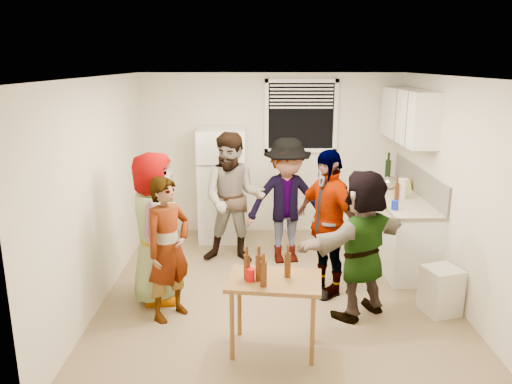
{
  "coord_description": "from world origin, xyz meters",
  "views": [
    {
      "loc": [
        -0.27,
        -5.46,
        2.65
      ],
      "look_at": [
        -0.25,
        0.29,
        1.15
      ],
      "focal_mm": 35.0,
      "sensor_mm": 36.0,
      "label": 1
    }
  ],
  "objects_px": {
    "kettle": "(388,189)",
    "guest_back_right": "(286,261)",
    "refrigerator": "(222,185)",
    "guest_back_left": "(234,261)",
    "beer_bottle_table": "(259,280)",
    "serving_table": "(274,349)",
    "guest_grey": "(159,299)",
    "beer_bottle_counter": "(396,200)",
    "blue_cup": "(395,210)",
    "wine_bottle": "(387,181)",
    "guest_orange": "(358,314)",
    "red_cup": "(250,280)",
    "guest_black": "(324,291)",
    "guest_stripe": "(172,316)",
    "trash_bin": "(441,291)"
  },
  "relations": [
    {
      "from": "kettle",
      "to": "guest_back_right",
      "type": "distance_m",
      "value": 1.8
    },
    {
      "from": "refrigerator",
      "to": "guest_back_left",
      "type": "relative_size",
      "value": 0.96
    },
    {
      "from": "beer_bottle_table",
      "to": "serving_table",
      "type": "bearing_deg",
      "value": 11.74
    },
    {
      "from": "guest_grey",
      "to": "beer_bottle_counter",
      "type": "bearing_deg",
      "value": -71.78
    },
    {
      "from": "guest_back_left",
      "to": "blue_cup",
      "type": "bearing_deg",
      "value": -10.73
    },
    {
      "from": "wine_bottle",
      "to": "serving_table",
      "type": "bearing_deg",
      "value": -120.4
    },
    {
      "from": "wine_bottle",
      "to": "guest_orange",
      "type": "relative_size",
      "value": 0.2
    },
    {
      "from": "red_cup",
      "to": "guest_grey",
      "type": "xyz_separation_m",
      "value": [
        -1.07,
        1.08,
        -0.72
      ]
    },
    {
      "from": "kettle",
      "to": "guest_orange",
      "type": "distance_m",
      "value": 2.31
    },
    {
      "from": "red_cup",
      "to": "guest_grey",
      "type": "relative_size",
      "value": 0.07
    },
    {
      "from": "refrigerator",
      "to": "serving_table",
      "type": "distance_m",
      "value": 3.3
    },
    {
      "from": "blue_cup",
      "to": "guest_black",
      "type": "xyz_separation_m",
      "value": [
        -0.88,
        -0.39,
        -0.9
      ]
    },
    {
      "from": "kettle",
      "to": "guest_back_right",
      "type": "bearing_deg",
      "value": -165.63
    },
    {
      "from": "guest_stripe",
      "to": "refrigerator",
      "type": "bearing_deg",
      "value": 30.03
    },
    {
      "from": "wine_bottle",
      "to": "beer_bottle_table",
      "type": "bearing_deg",
      "value": -122.06
    },
    {
      "from": "guest_grey",
      "to": "guest_black",
      "type": "relative_size",
      "value": 1.0
    },
    {
      "from": "refrigerator",
      "to": "guest_orange",
      "type": "distance_m",
      "value": 3.04
    },
    {
      "from": "red_cup",
      "to": "beer_bottle_table",
      "type": "bearing_deg",
      "value": 2.62
    },
    {
      "from": "wine_bottle",
      "to": "red_cup",
      "type": "distance_m",
      "value": 3.77
    },
    {
      "from": "guest_black",
      "to": "trash_bin",
      "type": "bearing_deg",
      "value": 33.0
    },
    {
      "from": "guest_stripe",
      "to": "guest_orange",
      "type": "xyz_separation_m",
      "value": [
        2.03,
        0.04,
        0.0
      ]
    },
    {
      "from": "serving_table",
      "to": "guest_black",
      "type": "relative_size",
      "value": 0.5
    },
    {
      "from": "guest_black",
      "to": "wine_bottle",
      "type": "bearing_deg",
      "value": 114.22
    },
    {
      "from": "kettle",
      "to": "guest_back_right",
      "type": "height_order",
      "value": "kettle"
    },
    {
      "from": "beer_bottle_counter",
      "to": "trash_bin",
      "type": "relative_size",
      "value": 0.42
    },
    {
      "from": "kettle",
      "to": "guest_grey",
      "type": "bearing_deg",
      "value": -155.35
    },
    {
      "from": "wine_bottle",
      "to": "guest_black",
      "type": "height_order",
      "value": "wine_bottle"
    },
    {
      "from": "guest_orange",
      "to": "trash_bin",
      "type": "bearing_deg",
      "value": 147.15
    },
    {
      "from": "refrigerator",
      "to": "guest_black",
      "type": "relative_size",
      "value": 0.99
    },
    {
      "from": "beer_bottle_table",
      "to": "guest_back_left",
      "type": "distance_m",
      "value": 2.35
    },
    {
      "from": "beer_bottle_counter",
      "to": "serving_table",
      "type": "distance_m",
      "value": 2.82
    },
    {
      "from": "guest_stripe",
      "to": "guest_black",
      "type": "relative_size",
      "value": 0.89
    },
    {
      "from": "blue_cup",
      "to": "guest_grey",
      "type": "distance_m",
      "value": 3.02
    },
    {
      "from": "wine_bottle",
      "to": "guest_black",
      "type": "distance_m",
      "value": 2.41
    },
    {
      "from": "serving_table",
      "to": "guest_grey",
      "type": "xyz_separation_m",
      "value": [
        -1.29,
        1.05,
        0.0
      ]
    },
    {
      "from": "beer_bottle_table",
      "to": "refrigerator",
      "type": "bearing_deg",
      "value": 99.48
    },
    {
      "from": "refrigerator",
      "to": "red_cup",
      "type": "height_order",
      "value": "refrigerator"
    },
    {
      "from": "kettle",
      "to": "guest_orange",
      "type": "xyz_separation_m",
      "value": [
        -0.78,
        -1.97,
        -0.9
      ]
    },
    {
      "from": "serving_table",
      "to": "guest_black",
      "type": "distance_m",
      "value": 1.39
    },
    {
      "from": "guest_stripe",
      "to": "guest_orange",
      "type": "relative_size",
      "value": 0.96
    },
    {
      "from": "kettle",
      "to": "guest_grey",
      "type": "relative_size",
      "value": 0.14
    },
    {
      "from": "beer_bottle_counter",
      "to": "beer_bottle_table",
      "type": "height_order",
      "value": "beer_bottle_counter"
    },
    {
      "from": "kettle",
      "to": "trash_bin",
      "type": "xyz_separation_m",
      "value": [
        0.11,
        -1.94,
        -0.65
      ]
    },
    {
      "from": "beer_bottle_counter",
      "to": "kettle",
      "type": "bearing_deg",
      "value": 85.05
    },
    {
      "from": "beer_bottle_table",
      "to": "guest_stripe",
      "type": "relative_size",
      "value": 0.16
    },
    {
      "from": "guest_back_right",
      "to": "guest_orange",
      "type": "bearing_deg",
      "value": -74.76
    },
    {
      "from": "guest_back_left",
      "to": "trash_bin",
      "type": "bearing_deg",
      "value": -27.42
    },
    {
      "from": "blue_cup",
      "to": "red_cup",
      "type": "height_order",
      "value": "blue_cup"
    },
    {
      "from": "beer_bottle_counter",
      "to": "blue_cup",
      "type": "height_order",
      "value": "beer_bottle_counter"
    },
    {
      "from": "trash_bin",
      "to": "serving_table",
      "type": "xyz_separation_m",
      "value": [
        -1.84,
        -0.72,
        -0.25
      ]
    }
  ]
}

